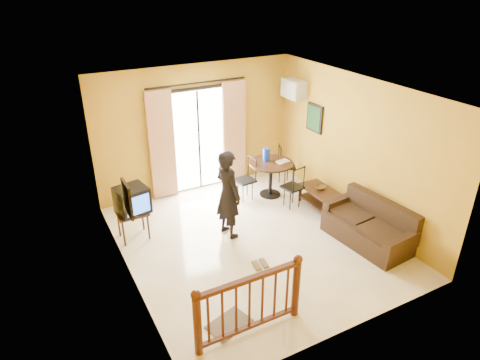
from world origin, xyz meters
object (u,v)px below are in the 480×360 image
dining_table (271,169)px  sofa (370,227)px  coffee_table (320,195)px  standing_person (228,194)px  television (132,200)px

dining_table → sofa: sofa is taller
dining_table → sofa: (0.63, -2.40, -0.32)m
coffee_table → standing_person: bearing=-179.5°
coffee_table → standing_person: size_ratio=0.55×
television → coffee_table: 3.82m
dining_table → standing_person: (-1.52, -0.96, 0.22)m
standing_person → dining_table: bearing=-67.9°
television → coffee_table: (3.72, -0.69, -0.52)m
coffee_table → standing_person: 2.22m
coffee_table → sofa: size_ratio=0.52×
television → standing_person: bearing=-34.8°
sofa → coffee_table: bearing=84.8°
sofa → standing_person: (-2.15, 1.44, 0.54)m
coffee_table → standing_person: standing_person is taller
dining_table → sofa: size_ratio=0.53×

